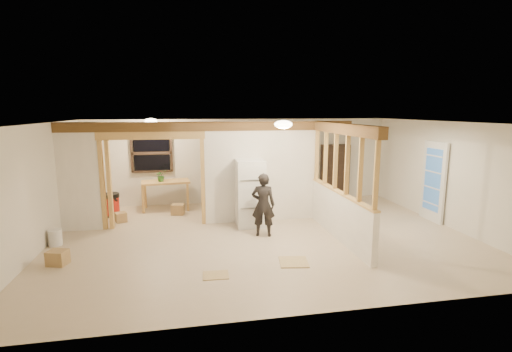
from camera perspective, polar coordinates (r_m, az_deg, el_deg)
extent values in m
cube|color=#C3AD91|center=(8.34, 1.10, -9.27)|extent=(9.00, 6.50, 0.01)
cube|color=white|center=(7.87, 1.16, 8.21)|extent=(9.00, 6.50, 0.01)
cube|color=silver|center=(11.17, -2.24, 2.34)|extent=(9.00, 0.01, 2.50)
cube|color=silver|center=(4.96, 8.80, -7.75)|extent=(9.00, 0.01, 2.50)
cube|color=silver|center=(8.37, -30.67, -1.73)|extent=(0.01, 6.50, 2.50)
cube|color=silver|center=(9.93, 27.47, 0.22)|extent=(0.01, 6.50, 2.50)
cube|color=white|center=(9.36, -25.61, -0.18)|extent=(0.90, 0.12, 2.50)
cube|color=white|center=(9.20, 0.84, 0.67)|extent=(2.80, 0.12, 2.50)
cube|color=tan|center=(9.09, -15.45, -0.78)|extent=(2.46, 0.14, 2.20)
cube|color=brown|center=(8.93, -6.78, 7.60)|extent=(7.00, 0.18, 0.22)
cube|color=brown|center=(7.98, 13.18, 7.11)|extent=(0.18, 3.30, 0.22)
cube|color=white|center=(8.28, 12.65, -5.98)|extent=(0.12, 3.20, 1.00)
cube|color=tan|center=(8.04, 12.97, 1.99)|extent=(0.14, 3.20, 1.32)
cube|color=black|center=(10.98, -15.76, 3.41)|extent=(1.12, 0.10, 1.10)
cube|color=white|center=(10.24, 25.64, -0.79)|extent=(0.12, 0.86, 2.00)
ellipsoid|color=#FFEABF|center=(7.45, 4.23, 7.92)|extent=(0.36, 0.36, 0.16)
ellipsoid|color=#FFEABF|center=(10.04, -15.88, 8.13)|extent=(0.32, 0.32, 0.14)
ellipsoid|color=#FFD88C|center=(9.33, -13.10, 6.28)|extent=(0.07, 0.07, 0.07)
cube|color=silver|center=(8.86, -0.91, -2.66)|extent=(0.66, 0.64, 1.60)
imported|color=black|center=(8.16, 1.11, -4.45)|extent=(0.59, 0.47, 1.42)
cube|color=tan|center=(10.69, -13.66, -2.88)|extent=(1.36, 0.78, 0.82)
imported|color=#347732|center=(10.53, -14.39, 0.05)|extent=(0.37, 0.35, 0.32)
cylinder|color=#AA1B0F|center=(10.49, -21.38, -4.12)|extent=(0.60, 0.60, 0.62)
cube|color=black|center=(11.80, 12.06, 0.60)|extent=(0.86, 0.29, 1.71)
cylinder|color=silver|center=(8.79, -28.49, -8.31)|extent=(0.27, 0.27, 0.34)
cube|color=tan|center=(10.18, -11.94, -5.03)|extent=(0.37, 0.33, 0.28)
cube|color=tan|center=(9.91, -20.07, -5.97)|extent=(0.33, 0.33, 0.24)
cube|color=tan|center=(7.73, -28.20, -11.01)|extent=(0.39, 0.35, 0.27)
cube|color=tan|center=(7.02, 5.81, -13.02)|extent=(0.59, 0.59, 0.02)
cube|color=tan|center=(6.52, -6.21, -14.93)|extent=(0.45, 0.36, 0.01)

